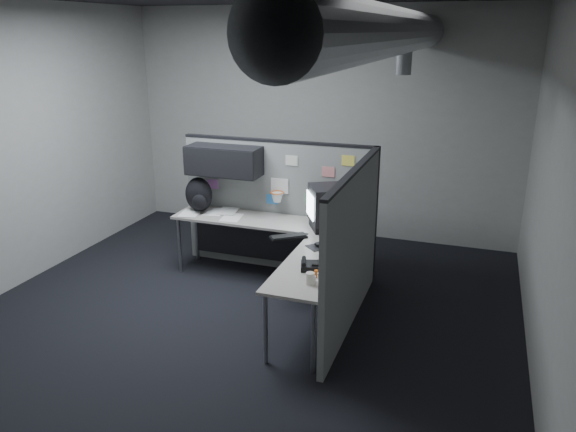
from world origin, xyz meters
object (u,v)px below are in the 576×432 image
at_px(desk, 279,239).
at_px(phone, 310,265).
at_px(keyboard, 288,237).
at_px(monitor, 330,207).
at_px(backpack, 199,195).

height_order(desk, phone, phone).
xyz_separation_m(desk, keyboard, (0.19, -0.22, 0.13)).
bearing_deg(monitor, backpack, -166.85).
relative_size(keyboard, backpack, 0.94).
bearing_deg(desk, monitor, 23.25).
relative_size(desk, monitor, 3.93).
relative_size(desk, phone, 9.68).
xyz_separation_m(monitor, backpack, (-1.69, 0.09, -0.05)).
height_order(monitor, keyboard, monitor).
bearing_deg(monitor, phone, -67.87).
bearing_deg(phone, desk, 117.69).
xyz_separation_m(monitor, keyboard, (-0.34, -0.45, -0.24)).
xyz_separation_m(keyboard, phone, (0.46, -0.70, 0.02)).
bearing_deg(backpack, keyboard, -31.10).
distance_m(phone, backpack, 2.20).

